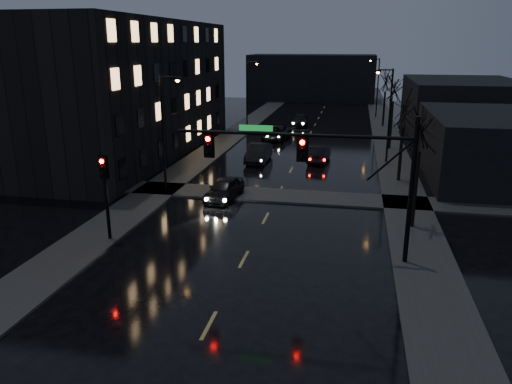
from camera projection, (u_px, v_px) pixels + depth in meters
The scene contains 23 objects.
ground at pixel (192, 357), 16.64m from camera, with size 160.00×160.00×0.00m, color black.
sidewalk_left at pixel (220, 144), 51.08m from camera, with size 3.00×140.00×0.12m, color #2D2D2B.
sidewalk_right at pixel (391, 151), 47.93m from camera, with size 3.00×140.00×0.12m, color #2D2D2B.
sidewalk_cross at pixel (277, 195), 34.00m from camera, with size 40.00×3.00×0.12m, color #2D2D2B.
apartment_block at pixel (121, 88), 46.16m from camera, with size 12.00×30.00×12.00m, color black.
commercial_right_near at pixel (496, 147), 37.47m from camera, with size 10.00×14.00×5.00m, color black.
commercial_right_far at pixel (462, 106), 57.72m from camera, with size 12.00×18.00×6.00m, color black.
far_block at pixel (312, 78), 89.33m from camera, with size 22.00×10.00×8.00m, color black.
signal_mast at pixel (329, 160), 22.98m from camera, with size 11.11×0.41×7.00m.
signal_pole_left at pixel (105, 186), 25.61m from camera, with size 0.35×0.41×4.53m.
tree_near at pixel (422, 118), 26.44m from camera, with size 3.52×3.52×8.08m.
tree_mid_a at pixel (405, 104), 35.95m from camera, with size 3.30×3.30×7.58m.
tree_mid_b at pixel (394, 81), 47.00m from camera, with size 3.74×3.74×8.59m.
tree_far at pixel (386, 77), 60.31m from camera, with size 3.43×3.43×7.88m.
streetlight_l_near at pixel (166, 124), 33.58m from camera, with size 1.53×0.28×8.00m.
streetlight_l_far at pixel (249, 89), 58.95m from camera, with size 1.53×0.28×8.00m.
streetlight_r_mid at pixel (388, 108), 42.04m from camera, with size 1.53×0.28×8.00m.
streetlight_r_far at pixel (376, 83), 68.35m from camera, with size 1.53×0.28×8.00m.
oncoming_car_a at pixel (224, 189), 33.17m from camera, with size 1.71×4.24×1.45m, color black.
oncoming_car_b at pixel (259, 153), 43.68m from camera, with size 1.66×4.75×1.56m, color black.
oncoming_car_c at pixel (276, 133), 53.79m from camera, with size 2.36×5.11×1.42m, color black.
oncoming_car_d at pixel (300, 120), 62.61m from camera, with size 1.96×4.82×1.40m, color black.
lead_car at pixel (319, 154), 43.61m from camera, with size 1.52×4.35×1.43m, color black.
Camera 1 is at (4.88, -13.66, 10.08)m, focal length 35.00 mm.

